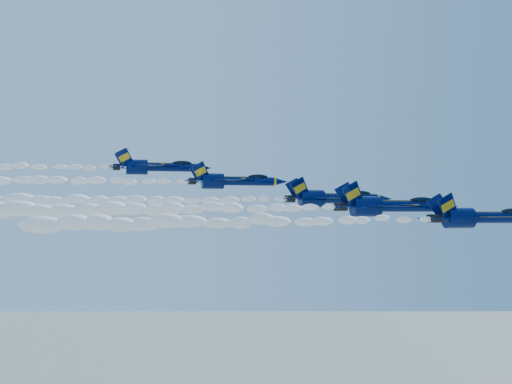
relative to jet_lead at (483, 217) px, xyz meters
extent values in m
cylinder|color=#010C3B|center=(2.64, 0.00, -0.06)|extent=(8.43, 1.40, 1.40)
ellipsoid|color=#010C3B|center=(-3.26, 0.00, -0.11)|extent=(1.46, 2.53, 5.99)
cube|color=#010C3B|center=(-1.57, -3.74, -0.06)|extent=(5.02, 5.95, 0.17)
cube|color=#010C3B|center=(-1.57, 3.74, -0.06)|extent=(5.02, 5.95, 0.17)
cube|color=gold|center=(-0.26, -3.74, 0.03)|extent=(2.26, 4.69, 0.09)
cube|color=gold|center=(-0.26, 3.74, 0.03)|extent=(2.26, 4.69, 0.09)
cube|color=#010C3B|center=(-5.32, -0.98, 1.34)|extent=(3.05, 0.96, 3.28)
cube|color=#010C3B|center=(-5.32, 0.98, 1.34)|extent=(3.05, 0.96, 3.28)
cylinder|color=black|center=(-6.53, -0.61, -0.16)|extent=(1.12, 1.03, 1.03)
cylinder|color=black|center=(-6.53, 0.61, -0.16)|extent=(1.12, 1.03, 1.03)
cube|color=gold|center=(-0.17, 0.00, 0.67)|extent=(10.30, 0.33, 0.07)
ellipsoid|color=white|center=(-30.12, 0.00, -0.43)|extent=(46.24, 1.96, 1.76)
cylinder|color=#010C3B|center=(-5.66, 8.12, 1.43)|extent=(9.06, 1.51, 1.51)
ellipsoid|color=#010C3B|center=(-12.00, 8.12, 1.38)|extent=(1.57, 2.72, 6.44)
cone|color=#010C3B|center=(0.18, 8.12, 1.43)|extent=(2.62, 1.51, 1.51)
cylinder|color=gold|center=(-1.03, 8.12, 1.43)|extent=(0.35, 1.57, 1.57)
ellipsoid|color=black|center=(-3.95, 8.12, 2.18)|extent=(3.62, 1.18, 1.00)
cube|color=gold|center=(-3.95, 8.12, 1.88)|extent=(4.23, 1.01, 0.18)
cube|color=#010C3B|center=(-10.19, 4.10, 1.43)|extent=(5.40, 6.40, 0.18)
cube|color=#010C3B|center=(-10.19, 12.15, 1.43)|extent=(5.40, 6.40, 0.18)
cube|color=gold|center=(-8.78, 4.10, 1.53)|extent=(2.43, 5.04, 0.10)
cube|color=gold|center=(-8.78, 12.15, 1.53)|extent=(2.43, 5.04, 0.10)
cube|color=#010C3B|center=(-14.22, 7.07, 2.94)|extent=(3.28, 1.04, 3.53)
cube|color=#010C3B|center=(-14.22, 9.18, 2.94)|extent=(3.28, 1.04, 3.53)
cylinder|color=black|center=(-15.53, 7.47, 1.33)|extent=(1.21, 1.11, 1.11)
cylinder|color=black|center=(-15.53, 8.78, 1.33)|extent=(1.21, 1.11, 1.11)
cube|color=gold|center=(-8.68, 8.12, 2.21)|extent=(11.08, 0.35, 0.08)
ellipsoid|color=white|center=(-39.15, 8.12, 1.06)|extent=(46.24, 2.10, 1.89)
cylinder|color=#010C3B|center=(-10.35, 17.97, 2.68)|extent=(8.48, 1.41, 1.41)
ellipsoid|color=#010C3B|center=(-16.28, 17.97, 2.63)|extent=(1.47, 2.54, 6.03)
cone|color=#010C3B|center=(-4.89, 17.97, 2.68)|extent=(2.45, 1.41, 1.41)
cylinder|color=gold|center=(-6.02, 17.97, 2.68)|extent=(0.33, 1.47, 1.47)
ellipsoid|color=black|center=(-8.75, 17.97, 3.38)|extent=(3.39, 1.10, 0.93)
cube|color=gold|center=(-8.75, 17.97, 3.10)|extent=(3.96, 0.94, 0.17)
cube|color=#010C3B|center=(-14.59, 14.21, 2.68)|extent=(5.05, 5.99, 0.17)
cube|color=#010C3B|center=(-14.59, 21.74, 2.68)|extent=(5.05, 5.99, 0.17)
cube|color=gold|center=(-13.27, 14.21, 2.77)|extent=(2.27, 4.72, 0.09)
cube|color=gold|center=(-13.27, 21.74, 2.77)|extent=(2.27, 4.72, 0.09)
cube|color=#010C3B|center=(-18.35, 16.98, 4.09)|extent=(3.07, 0.97, 3.30)
cube|color=#010C3B|center=(-18.35, 18.96, 4.09)|extent=(3.07, 0.97, 3.30)
cylinder|color=black|center=(-19.58, 17.36, 2.58)|extent=(1.13, 1.04, 1.04)
cylinder|color=black|center=(-19.58, 18.58, 2.58)|extent=(1.13, 1.04, 1.04)
cube|color=gold|center=(-13.17, 17.97, 3.41)|extent=(10.36, 0.33, 0.08)
ellipsoid|color=white|center=(-43.17, 17.97, 2.31)|extent=(46.24, 1.97, 1.77)
cylinder|color=#010C3B|center=(-23.88, 26.08, 5.48)|extent=(8.06, 1.34, 1.34)
ellipsoid|color=#010C3B|center=(-29.53, 26.08, 5.43)|extent=(1.40, 2.42, 5.73)
cone|color=#010C3B|center=(-18.69, 26.08, 5.48)|extent=(2.33, 1.34, 1.34)
cylinder|color=gold|center=(-19.76, 26.08, 5.48)|extent=(0.31, 1.40, 1.40)
ellipsoid|color=black|center=(-22.36, 26.08, 6.15)|extent=(3.23, 1.05, 0.89)
cube|color=gold|center=(-22.36, 26.08, 5.88)|extent=(3.76, 0.90, 0.16)
cube|color=#010C3B|center=(-27.91, 22.50, 5.48)|extent=(4.80, 5.69, 0.16)
cube|color=#010C3B|center=(-27.91, 29.66, 5.48)|extent=(4.80, 5.69, 0.16)
cube|color=gold|center=(-26.66, 22.50, 5.57)|extent=(2.16, 4.49, 0.09)
cube|color=gold|center=(-26.66, 29.66, 5.57)|extent=(2.16, 4.49, 0.09)
cube|color=#010C3B|center=(-31.50, 25.14, 6.82)|extent=(2.92, 0.92, 3.14)
cube|color=#010C3B|center=(-31.50, 27.02, 6.82)|extent=(2.92, 0.92, 3.14)
cylinder|color=black|center=(-32.66, 25.50, 5.39)|extent=(1.08, 0.99, 0.99)
cylinder|color=black|center=(-32.66, 26.66, 5.39)|extent=(1.08, 0.99, 0.99)
cube|color=gold|center=(-26.57, 26.08, 6.18)|extent=(9.86, 0.31, 0.07)
ellipsoid|color=white|center=(-56.23, 26.08, 5.12)|extent=(46.24, 1.87, 1.69)
cylinder|color=#010C3B|center=(-34.94, 33.14, 7.96)|extent=(8.14, 1.36, 1.36)
ellipsoid|color=#010C3B|center=(-40.64, 33.14, 7.92)|extent=(1.41, 2.44, 5.79)
cone|color=#010C3B|center=(-29.70, 33.14, 7.96)|extent=(2.35, 1.36, 1.36)
cylinder|color=gold|center=(-30.78, 33.14, 7.96)|extent=(0.32, 1.41, 1.41)
ellipsoid|color=black|center=(-33.40, 33.14, 8.64)|extent=(3.26, 1.06, 0.90)
cube|color=gold|center=(-33.40, 33.14, 8.37)|extent=(3.80, 0.90, 0.16)
cube|color=#010C3B|center=(-39.01, 29.52, 7.96)|extent=(4.85, 5.75, 0.16)
cube|color=#010C3B|center=(-39.01, 36.75, 7.96)|extent=(4.85, 5.75, 0.16)
cube|color=gold|center=(-37.75, 29.52, 8.05)|extent=(2.18, 4.53, 0.09)
cube|color=gold|center=(-37.75, 36.75, 8.05)|extent=(2.18, 4.53, 0.09)
cube|color=#010C3B|center=(-42.63, 32.19, 9.32)|extent=(2.95, 0.93, 3.17)
cube|color=#010C3B|center=(-42.63, 34.09, 9.32)|extent=(2.95, 0.93, 3.17)
cylinder|color=black|center=(-43.81, 32.55, 7.87)|extent=(1.09, 0.99, 0.99)
cylinder|color=black|center=(-43.81, 33.72, 7.87)|extent=(1.09, 0.99, 0.99)
cube|color=gold|center=(-37.65, 33.14, 8.67)|extent=(9.95, 0.32, 0.07)
camera|label=1|loc=(-45.15, -70.76, 0.31)|focal=45.00mm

